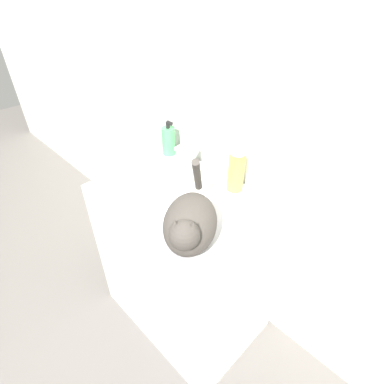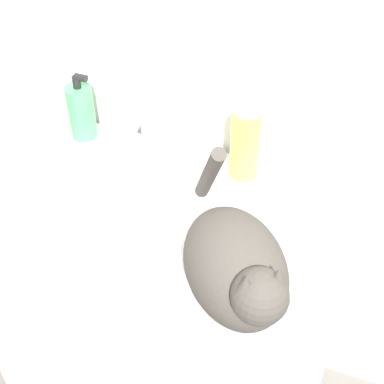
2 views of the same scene
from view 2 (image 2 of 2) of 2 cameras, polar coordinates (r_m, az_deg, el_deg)
The scene contains 6 objects.
vanity_cabinet at distance 1.48m, azimuth -1.98°, elevation -13.97°, with size 0.76×0.54×0.81m.
sink_basin at distance 1.20m, azimuth -7.93°, elevation -0.35°, with size 0.30×0.30×0.04m.
faucet at distance 1.27m, azimuth -5.01°, elevation 5.70°, with size 0.15×0.11×0.16m.
cat at distance 0.95m, azimuth 4.79°, elevation -7.98°, with size 0.30×0.34×0.26m.
soap_bottle at distance 1.38m, azimuth -11.72°, elevation 8.44°, with size 0.07×0.07×0.18m.
spray_bottle at distance 1.22m, azimuth 5.71°, elevation 5.68°, with size 0.07×0.07×0.21m.
Camera 2 is at (0.34, -0.50, 1.63)m, focal length 50.00 mm.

